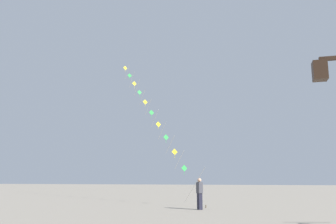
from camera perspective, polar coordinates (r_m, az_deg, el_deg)
name	(u,v)px	position (r m, az deg, el deg)	size (l,w,h in m)	color
ground_plane	(242,209)	(21.28, 11.65, -14.88)	(160.00, 160.00, 0.00)	gray
kite_train	(152,113)	(29.32, -2.60, -0.20)	(10.04, 11.98, 13.07)	brown
kite_flyer	(199,193)	(20.38, 5.04, -12.71)	(0.48, 0.59, 1.71)	#1E1E2D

